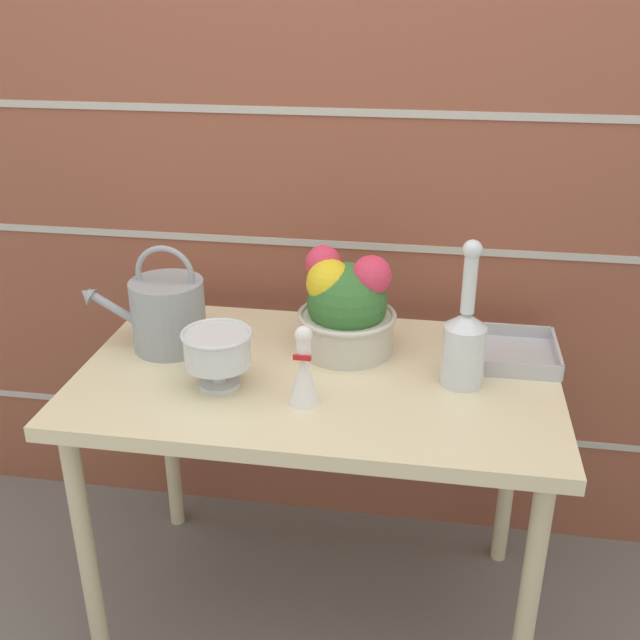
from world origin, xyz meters
The scene contains 9 objects.
ground_plane centered at (0.00, 0.00, 0.00)m, with size 12.00×12.00×0.00m, color slate.
brick_wall centered at (0.00, 0.46, 1.10)m, with size 3.60×0.08×2.20m.
patio_table centered at (0.00, 0.00, 0.66)m, with size 1.13×0.68×0.74m.
watering_can centered at (-0.39, 0.07, 0.84)m, with size 0.33×0.18×0.27m.
crystal_pedestal_bowl centered at (-0.21, -0.10, 0.83)m, with size 0.16×0.16×0.14m.
flower_planter centered at (0.05, 0.13, 0.86)m, with size 0.25×0.25×0.26m.
glass_decanter centered at (0.34, 0.00, 0.85)m, with size 0.10×0.10×0.35m.
figurine_vase centered at (-0.01, -0.15, 0.82)m, with size 0.07×0.07×0.19m.
wire_tray centered at (0.45, 0.15, 0.75)m, with size 0.25×0.23×0.04m.
Camera 1 is at (0.26, -1.55, 1.59)m, focal length 42.00 mm.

